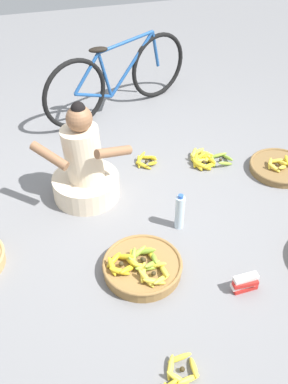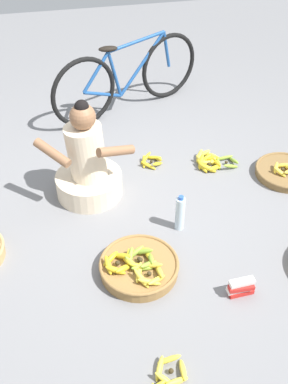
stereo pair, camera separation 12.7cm
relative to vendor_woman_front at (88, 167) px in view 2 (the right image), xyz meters
name	(u,v)px [view 2 (the right image)]	position (x,y,z in m)	size (l,w,h in m)	color
ground_plane	(138,211)	(0.33, -0.30, -0.27)	(10.00, 10.00, 0.00)	slate
vendor_woman_front	(88,167)	(0.00, 0.00, 0.00)	(0.73, 0.52, 0.82)	beige
bicycle_leaning	(128,77)	(0.58, 1.27, 0.09)	(1.59, 0.70, 0.73)	black
banana_basket_front_center	(139,266)	(0.20, -0.88, -0.21)	(0.53, 0.53, 0.16)	olive
banana_basket_mid_right	(286,171)	(1.64, -0.14, -0.23)	(0.51, 0.51, 0.13)	brown
loose_bananas_mid_left	(151,161)	(0.57, 0.28, -0.24)	(0.22, 0.22, 0.09)	gold
loose_bananas_front_right	(211,161)	(1.08, 0.16, -0.23)	(0.37, 0.31, 0.10)	gold
water_bottle	(180,213)	(0.58, -0.54, -0.12)	(0.07, 0.07, 0.30)	silver
packet_carton_stack	(241,288)	(0.78, -1.20, -0.21)	(0.17, 0.07, 0.12)	red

